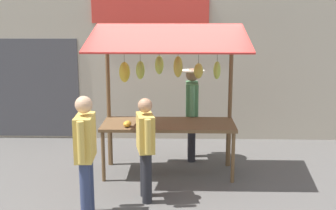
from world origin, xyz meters
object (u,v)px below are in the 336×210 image
object	(u,v)px
market_stall	(167,82)
shopper_in_striped_shirt	(145,143)
shopper_in_grey_tee	(85,149)
vendor_with_sunhat	(192,106)

from	to	relation	value
market_stall	shopper_in_striped_shirt	xyz separation A→B (m)	(0.28, 1.12, -0.70)
shopper_in_striped_shirt	shopper_in_grey_tee	world-z (taller)	shopper_in_grey_tee
market_stall	shopper_in_grey_tee	world-z (taller)	market_stall
market_stall	shopper_in_grey_tee	xyz separation A→B (m)	(1.02, 1.71, -0.60)
market_stall	vendor_with_sunhat	xyz separation A→B (m)	(-0.43, -0.71, -0.54)
vendor_with_sunhat	shopper_in_striped_shirt	size ratio (longest dim) A/B	1.13
vendor_with_sunhat	shopper_in_striped_shirt	xyz separation A→B (m)	(0.71, 1.83, -0.16)
shopper_in_striped_shirt	shopper_in_grey_tee	xyz separation A→B (m)	(0.73, 0.59, 0.10)
market_stall	shopper_in_grey_tee	size ratio (longest dim) A/B	1.52
shopper_in_striped_shirt	shopper_in_grey_tee	size ratio (longest dim) A/B	0.92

